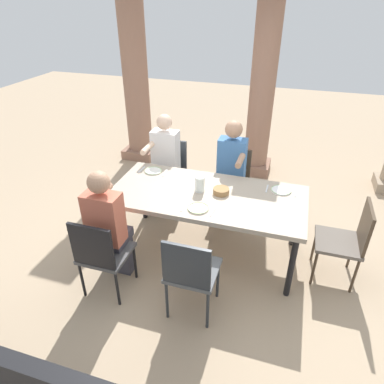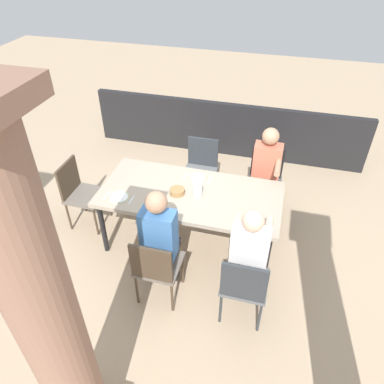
{
  "view_description": "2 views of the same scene",
  "coord_description": "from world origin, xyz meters",
  "px_view_note": "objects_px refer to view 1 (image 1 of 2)",
  "views": [
    {
      "loc": [
        0.77,
        -3.02,
        2.64
      ],
      "look_at": [
        -0.14,
        -0.08,
        0.81
      ],
      "focal_mm": 32.17,
      "sensor_mm": 36.0,
      "label": 1
    },
    {
      "loc": [
        -0.88,
        3.16,
        3.28
      ],
      "look_at": [
        -0.03,
        0.03,
        0.81
      ],
      "focal_mm": 34.12,
      "sensor_mm": 36.0,
      "label": 2
    }
  ],
  "objects_px": {
    "chair_head_east": "(348,238)",
    "plate_0": "(153,171)",
    "chair_west_north": "(169,168)",
    "diner_guest_third": "(231,170)",
    "dining_table": "(207,199)",
    "stone_column_centre": "(263,87)",
    "plate_2": "(281,190)",
    "chair_west_south": "(101,253)",
    "plate_1": "(198,208)",
    "bread_basket": "(221,191)",
    "water_pitcher": "(200,185)",
    "stone_column_near": "(135,69)",
    "chair_mid_north": "(232,178)",
    "chair_mid_south": "(191,271)",
    "diner_woman_green": "(164,162)",
    "diner_man_white": "(109,225)"
  },
  "relations": [
    {
      "from": "chair_head_east",
      "to": "plate_0",
      "type": "bearing_deg",
      "value": 172.04
    },
    {
      "from": "chair_west_north",
      "to": "diner_guest_third",
      "type": "distance_m",
      "value": 0.92
    },
    {
      "from": "dining_table",
      "to": "stone_column_centre",
      "type": "bearing_deg",
      "value": 83.82
    },
    {
      "from": "dining_table",
      "to": "plate_2",
      "type": "relative_size",
      "value": 9.56
    },
    {
      "from": "chair_west_south",
      "to": "chair_head_east",
      "type": "xyz_separation_m",
      "value": [
        2.22,
        0.91,
        0.0
      ]
    },
    {
      "from": "chair_west_south",
      "to": "plate_1",
      "type": "xyz_separation_m",
      "value": [
        0.77,
        0.6,
        0.27
      ]
    },
    {
      "from": "chair_head_east",
      "to": "bread_basket",
      "type": "height_order",
      "value": "chair_head_east"
    },
    {
      "from": "plate_1",
      "to": "chair_west_south",
      "type": "bearing_deg",
      "value": -141.75
    },
    {
      "from": "stone_column_centre",
      "to": "water_pitcher",
      "type": "xyz_separation_m",
      "value": [
        -0.33,
        -2.17,
        -0.54
      ]
    },
    {
      "from": "dining_table",
      "to": "water_pitcher",
      "type": "height_order",
      "value": "water_pitcher"
    },
    {
      "from": "stone_column_centre",
      "to": "bread_basket",
      "type": "bearing_deg",
      "value": -92.64
    },
    {
      "from": "stone_column_near",
      "to": "plate_0",
      "type": "distance_m",
      "value": 2.3
    },
    {
      "from": "stone_column_near",
      "to": "chair_mid_north",
      "type": "bearing_deg",
      "value": -34.05
    },
    {
      "from": "chair_mid_south",
      "to": "plate_2",
      "type": "distance_m",
      "value": 1.39
    },
    {
      "from": "plate_0",
      "to": "stone_column_centre",
      "type": "bearing_deg",
      "value": 62.64
    },
    {
      "from": "chair_west_north",
      "to": "water_pitcher",
      "type": "relative_size",
      "value": 5.2
    },
    {
      "from": "chair_west_north",
      "to": "water_pitcher",
      "type": "xyz_separation_m",
      "value": [
        0.68,
        -0.88,
        0.33
      ]
    },
    {
      "from": "chair_west_north",
      "to": "diner_woman_green",
      "type": "xyz_separation_m",
      "value": [
        -0.0,
        -0.18,
        0.19
      ]
    },
    {
      "from": "chair_head_east",
      "to": "diner_woman_green",
      "type": "relative_size",
      "value": 0.69
    },
    {
      "from": "diner_woman_green",
      "to": "plate_2",
      "type": "relative_size",
      "value": 6.08
    },
    {
      "from": "diner_guest_third",
      "to": "plate_0",
      "type": "distance_m",
      "value": 0.95
    },
    {
      "from": "stone_column_near",
      "to": "diner_woman_green",
      "type": "bearing_deg",
      "value": -54.8
    },
    {
      "from": "chair_west_north",
      "to": "chair_mid_north",
      "type": "bearing_deg",
      "value": -0.05
    },
    {
      "from": "chair_head_east",
      "to": "diner_man_white",
      "type": "bearing_deg",
      "value": -162.3
    },
    {
      "from": "water_pitcher",
      "to": "plate_1",
      "type": "bearing_deg",
      "value": -76.26
    },
    {
      "from": "chair_mid_north",
      "to": "diner_woman_green",
      "type": "relative_size",
      "value": 0.66
    },
    {
      "from": "stone_column_near",
      "to": "plate_1",
      "type": "bearing_deg",
      "value": -54.26
    },
    {
      "from": "chair_head_east",
      "to": "stone_column_near",
      "type": "relative_size",
      "value": 0.29
    },
    {
      "from": "chair_head_east",
      "to": "chair_west_south",
      "type": "bearing_deg",
      "value": -157.72
    },
    {
      "from": "diner_guest_third",
      "to": "water_pitcher",
      "type": "height_order",
      "value": "diner_guest_third"
    },
    {
      "from": "water_pitcher",
      "to": "bread_basket",
      "type": "bearing_deg",
      "value": 4.6
    },
    {
      "from": "plate_0",
      "to": "plate_2",
      "type": "relative_size",
      "value": 0.94
    },
    {
      "from": "chair_head_east",
      "to": "diner_woman_green",
      "type": "distance_m",
      "value": 2.35
    },
    {
      "from": "stone_column_near",
      "to": "dining_table",
      "type": "bearing_deg",
      "value": -50.51
    },
    {
      "from": "chair_head_east",
      "to": "plate_2",
      "type": "bearing_deg",
      "value": 157.34
    },
    {
      "from": "chair_west_south",
      "to": "diner_woman_green",
      "type": "relative_size",
      "value": 0.68
    },
    {
      "from": "diner_woman_green",
      "to": "stone_column_near",
      "type": "distance_m",
      "value": 1.98
    },
    {
      "from": "chair_mid_south",
      "to": "plate_2",
      "type": "xyz_separation_m",
      "value": [
        0.64,
        1.2,
        0.25
      ]
    },
    {
      "from": "diner_woman_green",
      "to": "stone_column_near",
      "type": "relative_size",
      "value": 0.42
    },
    {
      "from": "chair_head_east",
      "to": "stone_column_near",
      "type": "bearing_deg",
      "value": 145.98
    },
    {
      "from": "chair_mid_south",
      "to": "plate_2",
      "type": "relative_size",
      "value": 4.19
    },
    {
      "from": "chair_west_north",
      "to": "stone_column_near",
      "type": "distance_m",
      "value": 1.95
    },
    {
      "from": "plate_2",
      "to": "plate_0",
      "type": "bearing_deg",
      "value": 179.55
    },
    {
      "from": "diner_guest_third",
      "to": "chair_west_north",
      "type": "bearing_deg",
      "value": 167.99
    },
    {
      "from": "stone_column_near",
      "to": "diner_guest_third",
      "type": "bearing_deg",
      "value": -37.65
    },
    {
      "from": "chair_west_north",
      "to": "stone_column_near",
      "type": "bearing_deg",
      "value": 128.8
    },
    {
      "from": "diner_man_white",
      "to": "plate_1",
      "type": "bearing_deg",
      "value": 27.67
    },
    {
      "from": "diner_woman_green",
      "to": "diner_man_white",
      "type": "xyz_separation_m",
      "value": [
        -0.0,
        -1.44,
        -0.0
      ]
    },
    {
      "from": "stone_column_near",
      "to": "water_pitcher",
      "type": "relative_size",
      "value": 18.19
    },
    {
      "from": "chair_west_north",
      "to": "stone_column_centre",
      "type": "bearing_deg",
      "value": 51.97
    }
  ]
}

